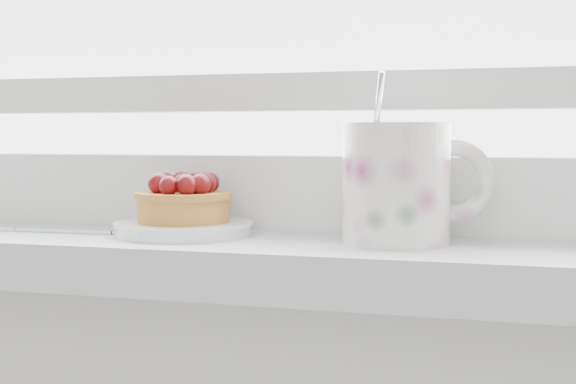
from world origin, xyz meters
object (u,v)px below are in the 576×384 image
at_px(floral_mug, 400,181).
at_px(fork, 96,231).
at_px(raspberry_tart, 184,200).
at_px(saucer, 184,229).

distance_m(floral_mug, fork, 0.28).
height_order(raspberry_tart, floral_mug, floral_mug).
relative_size(saucer, raspberry_tart, 1.44).
height_order(saucer, raspberry_tart, raspberry_tart).
bearing_deg(floral_mug, saucer, 179.89).
xyz_separation_m(raspberry_tart, fork, (-0.08, -0.01, -0.03)).
bearing_deg(fork, saucer, 8.13).
bearing_deg(saucer, floral_mug, -0.11).
height_order(saucer, floral_mug, floral_mug).
bearing_deg(raspberry_tart, saucer, -122.54).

